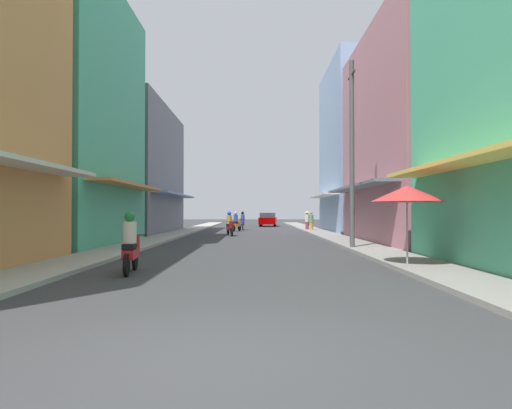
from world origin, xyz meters
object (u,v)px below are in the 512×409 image
(motorbike_maroon, at_px, (230,225))
(motorbike_blue, at_px, (243,222))
(pedestrian_crossing, at_px, (307,219))
(vendor_umbrella, at_px, (407,194))
(motorbike_orange, at_px, (236,222))
(motorbike_red, at_px, (131,246))
(utility_pole, at_px, (352,153))
(parked_car, at_px, (268,219))
(pedestrian_midway, at_px, (311,221))

(motorbike_maroon, relative_size, motorbike_blue, 0.98)
(pedestrian_crossing, xyz_separation_m, vendor_umbrella, (-0.01, -23.91, 1.15))
(motorbike_orange, height_order, motorbike_red, same)
(motorbike_red, height_order, pedestrian_crossing, pedestrian_crossing)
(utility_pole, bearing_deg, motorbike_red, -136.42)
(motorbike_blue, xyz_separation_m, parked_car, (2.43, 8.82, 0.04))
(motorbike_blue, relative_size, pedestrian_midway, 1.15)
(motorbike_red, bearing_deg, motorbike_orange, 86.03)
(parked_car, distance_m, utility_pole, 28.93)
(pedestrian_crossing, bearing_deg, pedestrian_midway, -79.43)
(parked_car, bearing_deg, motorbike_orange, -103.59)
(pedestrian_midway, distance_m, vendor_umbrella, 22.85)
(utility_pole, bearing_deg, motorbike_maroon, 118.74)
(pedestrian_crossing, distance_m, vendor_umbrella, 23.94)
(motorbike_blue, bearing_deg, vendor_umbrella, -78.21)
(vendor_umbrella, bearing_deg, utility_pole, 92.25)
(pedestrian_crossing, bearing_deg, motorbike_red, -106.64)
(parked_car, relative_size, pedestrian_midway, 2.67)
(motorbike_orange, relative_size, pedestrian_midway, 1.10)
(motorbike_maroon, distance_m, pedestrian_crossing, 9.69)
(motorbike_maroon, distance_m, utility_pole, 12.27)
(vendor_umbrella, bearing_deg, pedestrian_crossing, 89.97)
(motorbike_orange, relative_size, pedestrian_crossing, 1.05)
(motorbike_blue, height_order, pedestrian_midway, pedestrian_midway)
(motorbike_blue, bearing_deg, utility_pole, -75.48)
(motorbike_orange, distance_m, motorbike_red, 23.79)
(motorbike_blue, xyz_separation_m, pedestrian_midway, (5.58, -2.88, 0.08))
(pedestrian_crossing, bearing_deg, motorbike_orange, -168.96)
(motorbike_red, xyz_separation_m, utility_pole, (7.18, 6.84, 3.30))
(parked_car, height_order, utility_pole, utility_pole)
(parked_car, bearing_deg, motorbike_blue, -105.40)
(motorbike_blue, bearing_deg, pedestrian_crossing, -18.35)
(motorbike_red, distance_m, pedestrian_crossing, 25.94)
(vendor_umbrella, bearing_deg, motorbike_maroon, 109.99)
(motorbike_orange, bearing_deg, parked_car, 76.41)
(motorbike_red, bearing_deg, utility_pole, 43.58)
(motorbike_maroon, bearing_deg, pedestrian_midway, 46.94)
(motorbike_maroon, distance_m, motorbike_red, 17.26)
(motorbike_orange, height_order, vendor_umbrella, vendor_umbrella)
(motorbike_orange, xyz_separation_m, parked_car, (2.83, 11.73, 0.04))
(motorbike_maroon, bearing_deg, parked_car, 80.73)
(parked_car, height_order, vendor_umbrella, vendor_umbrella)
(vendor_umbrella, bearing_deg, parked_car, 94.86)
(motorbike_orange, distance_m, pedestrian_crossing, 5.89)
(pedestrian_crossing, bearing_deg, parked_car, 105.52)
(pedestrian_crossing, distance_m, utility_pole, 18.28)
(pedestrian_midway, height_order, vendor_umbrella, vendor_umbrella)
(utility_pole, bearing_deg, motorbike_orange, 108.14)
(motorbike_orange, xyz_separation_m, pedestrian_midway, (5.98, 0.03, 0.08))
(motorbike_orange, bearing_deg, motorbike_blue, 82.07)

